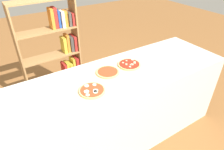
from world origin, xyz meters
TOP-DOWN VIEW (x-y plane):
  - ground_plane at (0.00, 0.00)m, footprint 12.00×12.00m
  - counter at (0.00, 0.00)m, footprint 2.60×0.75m
  - parchment_paper at (0.00, 0.00)m, footprint 2.10×0.58m
  - pizza_mozzarella_0 at (-0.27, -0.10)m, footprint 0.23×0.23m
  - pizza_plain_1 at (0.00, 0.08)m, footprint 0.24×0.24m
  - pizza_mushroom_2 at (0.27, 0.09)m, footprint 0.24×0.24m
  - bookshelf at (-0.18, 1.07)m, footprint 0.78×0.25m

SIDE VIEW (x-z plane):
  - ground_plane at x=0.00m, z-range 0.00..0.00m
  - counter at x=0.00m, z-range 0.00..0.90m
  - bookshelf at x=-0.18m, z-range -0.03..1.44m
  - parchment_paper at x=0.00m, z-range 0.90..0.90m
  - pizza_plain_1 at x=0.00m, z-range 0.90..0.92m
  - pizza_mozzarella_0 at x=-0.27m, z-range 0.90..0.92m
  - pizza_mushroom_2 at x=0.27m, z-range 0.90..0.92m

